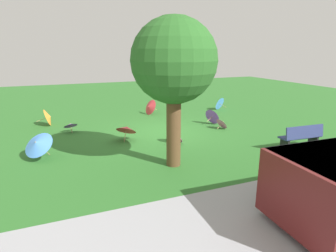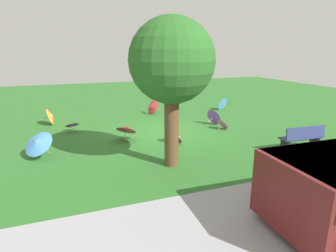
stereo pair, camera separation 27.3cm
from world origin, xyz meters
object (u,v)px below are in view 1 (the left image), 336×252
at_px(parasol_pink_1, 222,123).
at_px(parasol_red_1, 149,107).
at_px(shade_tree, 174,63).
at_px(parasol_red_0, 126,129).
at_px(parasol_blue_0, 37,144).
at_px(parasol_purple_2, 213,116).
at_px(parasol_pink_0, 177,135).
at_px(parasol_blue_1, 219,103).
at_px(parasol_purple_1, 70,125).
at_px(parasol_orange_0, 49,117).
at_px(park_bench, 301,137).

distance_m(parasol_pink_1, parasol_red_1, 4.55).
height_order(shade_tree, parasol_red_0, shade_tree).
distance_m(parasol_blue_0, parasol_red_1, 7.40).
bearing_deg(shade_tree, parasol_purple_2, -133.59).
distance_m(parasol_pink_0, parasol_purple_2, 3.34).
distance_m(shade_tree, parasol_blue_1, 9.25).
relative_size(shade_tree, parasol_purple_1, 6.44).
bearing_deg(shade_tree, parasol_red_1, -102.29).
height_order(parasol_blue_0, parasol_purple_1, parasol_blue_0).
distance_m(parasol_pink_0, parasol_purple_1, 4.80).
height_order(parasol_pink_0, parasol_red_1, parasol_red_1).
bearing_deg(parasol_orange_0, parasol_pink_1, 154.07).
bearing_deg(parasol_pink_0, parasol_red_0, -29.79).
xyz_separation_m(parasol_pink_0, parasol_purple_2, (-2.72, -1.93, 0.09)).
height_order(park_bench, parasol_blue_0, parasol_blue_0).
bearing_deg(parasol_purple_1, parasol_purple_2, 170.42).
height_order(shade_tree, parasol_pink_0, shade_tree).
bearing_deg(parasol_red_0, parasol_blue_1, -150.31).
distance_m(parasol_blue_0, parasol_blue_1, 10.77).
bearing_deg(park_bench, parasol_orange_0, -39.43).
relative_size(shade_tree, parasol_blue_0, 3.47).
bearing_deg(park_bench, parasol_pink_0, -31.67).
height_order(parasol_red_0, parasol_red_1, parasol_red_1).
distance_m(parasol_blue_0, parasol_purple_1, 3.23).
xyz_separation_m(park_bench, parasol_blue_0, (8.72, -2.38, 0.09)).
relative_size(parasol_pink_0, parasol_purple_2, 0.84).
xyz_separation_m(shade_tree, parasol_pink_1, (-3.67, -2.99, -2.86)).
relative_size(shade_tree, parasol_pink_0, 5.98).
height_order(parasol_pink_1, parasol_red_1, parasol_red_1).
xyz_separation_m(parasol_pink_1, parasol_purple_1, (6.42, -1.99, 0.05)).
bearing_deg(parasol_purple_1, parasol_blue_0, 68.67).
distance_m(shade_tree, parasol_pink_0, 3.58).
xyz_separation_m(shade_tree, parasol_red_0, (0.76, -2.97, -2.66)).
height_order(shade_tree, parasol_red_1, shade_tree).
height_order(shade_tree, parasol_purple_1, shade_tree).
xyz_separation_m(shade_tree, parasol_blue_1, (-5.77, -6.69, -2.74)).
bearing_deg(parasol_red_1, parasol_purple_1, 25.25).
distance_m(parasol_purple_1, parasol_blue_1, 8.68).
xyz_separation_m(parasol_pink_1, parasol_blue_0, (7.59, 1.00, 0.29)).
xyz_separation_m(parasol_red_0, parasol_red_1, (-2.28, -4.03, -0.04)).
xyz_separation_m(parasol_purple_2, parasol_blue_1, (-2.06, -2.79, -0.00)).
xyz_separation_m(parasol_purple_1, parasol_orange_0, (0.87, -1.55, 0.09)).
distance_m(park_bench, parasol_blue_0, 9.04).
relative_size(parasol_purple_1, parasol_blue_1, 0.81).
bearing_deg(parasol_pink_1, park_bench, 108.56).
distance_m(parasol_purple_2, parasol_red_1, 3.79).
height_order(parasol_pink_1, parasol_blue_0, parasol_blue_0).
distance_m(parasol_pink_0, parasol_orange_0, 6.48).
xyz_separation_m(parasol_pink_0, parasol_orange_0, (4.60, -4.56, 0.11)).
bearing_deg(parasol_purple_1, parasol_blue_1, -168.68).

